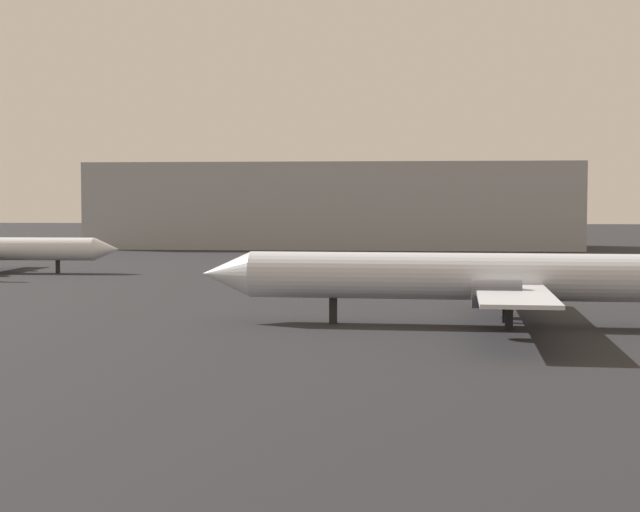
# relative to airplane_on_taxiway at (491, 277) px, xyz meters

# --- Properties ---
(airplane_on_taxiway) EXTENTS (33.98, 25.32, 10.33)m
(airplane_on_taxiway) POSITION_rel_airplane_on_taxiway_xyz_m (0.00, 0.00, 0.00)
(airplane_on_taxiway) COLOR silver
(airplane_on_taxiway) RESTS_ON ground_plane
(terminal_building) EXTENTS (74.73, 21.87, 13.14)m
(terminal_building) POSITION_rel_airplane_on_taxiway_xyz_m (-16.92, 95.88, 3.66)
(terminal_building) COLOR #999EA3
(terminal_building) RESTS_ON ground_plane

